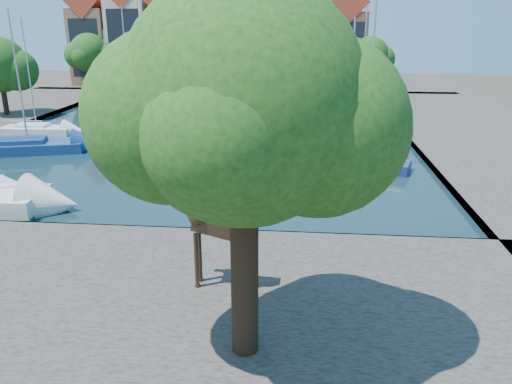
{
  "coord_description": "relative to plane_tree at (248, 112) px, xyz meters",
  "views": [
    {
      "loc": [
        9.01,
        -21.61,
        9.9
      ],
      "look_at": [
        7.17,
        -2.0,
        3.09
      ],
      "focal_mm": 35.0,
      "sensor_mm": 36.0,
      "label": 1
    }
  ],
  "objects": [
    {
      "name": "sailboat_right_b",
      "position": [
        5.83,
        21.49,
        -7.03
      ],
      "size": [
        6.41,
        3.99,
        11.83
      ],
      "color": "navy",
      "rests_on": "water_basin"
    },
    {
      "name": "sailboat_left_d",
      "position": [
        -22.62,
        47.89,
        -7.06
      ],
      "size": [
        5.8,
        3.33,
        8.75
      ],
      "color": "silver",
      "rests_on": "water_basin"
    },
    {
      "name": "townhouse_west_inner",
      "position": [
        -18.12,
        64.99,
        -0.32
      ],
      "size": [
        6.43,
        9.18,
        15.15
      ],
      "color": "silver",
      "rests_on": "far_quay"
    },
    {
      "name": "sailboat_left_b",
      "position": [
        -19.89,
        23.57,
        -7.01
      ],
      "size": [
        8.71,
        5.11,
        10.61
      ],
      "color": "navy",
      "rests_on": "water_basin"
    },
    {
      "name": "sailboat_left_e",
      "position": [
        -21.06,
        50.55,
        -6.95
      ],
      "size": [
        6.04,
        4.07,
        11.52
      ],
      "color": "white",
      "rests_on": "water_basin"
    },
    {
      "name": "townhouse_center",
      "position": [
        -11.62,
        64.99,
        0.69
      ],
      "size": [
        5.44,
        9.18,
        16.93
      ],
      "color": "brown",
      "rests_on": "far_quay"
    },
    {
      "name": "far_tree_mid_east",
      "position": [
        -5.52,
        59.5,
        -2.54
      ],
      "size": [
        7.02,
        5.4,
        7.52
      ],
      "color": "#332114",
      "rests_on": "far_quay"
    },
    {
      "name": "sailboat_right_a",
      "position": [
        4.38,
        19.66,
        -7.1
      ],
      "size": [
        5.3,
        2.2,
        9.99
      ],
      "color": "silver",
      "rests_on": "water_basin"
    },
    {
      "name": "near_quay",
      "position": [
        -7.62,
        2.01,
        -7.42
      ],
      "size": [
        50.0,
        14.0,
        0.5
      ],
      "primitive_type": "cube",
      "color": "#504945",
      "rests_on": "ground"
    },
    {
      "name": "townhouse_west_mid",
      "position": [
        -24.62,
        64.99,
        0.56
      ],
      "size": [
        5.94,
        9.18,
        16.79
      ],
      "color": "beige",
      "rests_on": "far_quay"
    },
    {
      "name": "far_tree_far_east",
      "position": [
        10.48,
        59.5,
        -2.6
      ],
      "size": [
        6.76,
        5.2,
        7.36
      ],
      "color": "#332114",
      "rests_on": "far_quay"
    },
    {
      "name": "right_quay",
      "position": [
        17.38,
        33.01,
        -7.42
      ],
      "size": [
        14.0,
        52.0,
        0.5
      ],
      "primitive_type": "cube",
      "color": "#504945",
      "rests_on": "ground"
    },
    {
      "name": "side_tree_left_far",
      "position": [
        -29.51,
        37.0,
        -2.29
      ],
      "size": [
        7.28,
        5.6,
        7.88
      ],
      "color": "#332114",
      "rests_on": "left_quay"
    },
    {
      "name": "ground",
      "position": [
        -7.62,
        9.01,
        -7.67
      ],
      "size": [
        160.0,
        160.0,
        0.0
      ],
      "primitive_type": "plane",
      "color": "#38332B",
      "rests_on": "ground"
    },
    {
      "name": "sailboat_left_c",
      "position": [
        -22.62,
        30.0,
        -7.09
      ],
      "size": [
        6.38,
        2.48,
        10.03
      ],
      "color": "silver",
      "rests_on": "water_basin"
    },
    {
      "name": "townhouse_west_end",
      "position": [
        -30.62,
        64.99,
        -0.31
      ],
      "size": [
        5.44,
        9.18,
        14.93
      ],
      "color": "#815F46",
      "rests_on": "far_quay"
    },
    {
      "name": "townhouse_east_end",
      "position": [
        7.38,
        64.99,
        -0.56
      ],
      "size": [
        5.44,
        9.18,
        14.43
      ],
      "color": "brown",
      "rests_on": "far_quay"
    },
    {
      "name": "far_tree_mid_west",
      "position": [
        -13.51,
        59.5,
        -2.38
      ],
      "size": [
        7.8,
        6.0,
        8.0
      ],
      "color": "#332114",
      "rests_on": "far_quay"
    },
    {
      "name": "far_tree_far_west",
      "position": [
        -29.51,
        59.5,
        -2.49
      ],
      "size": [
        7.28,
        5.6,
        7.68
      ],
      "color": "#332114",
      "rests_on": "far_quay"
    },
    {
      "name": "sailboat_right_d",
      "position": [
        4.38,
        42.3,
        -6.98
      ],
      "size": [
        5.7,
        3.2,
        9.42
      ],
      "color": "silver",
      "rests_on": "water_basin"
    },
    {
      "name": "far_tree_east",
      "position": [
        2.49,
        59.5,
        -2.43
      ],
      "size": [
        7.54,
        5.8,
        7.84
      ],
      "color": "#332114",
      "rests_on": "far_quay"
    },
    {
      "name": "townhouse_east_mid",
      "position": [
        0.88,
        64.99,
        0.43
      ],
      "size": [
        6.43,
        9.18,
        16.65
      ],
      "color": "beige",
      "rests_on": "far_quay"
    },
    {
      "name": "giraffe_statue",
      "position": [
        -1.71,
        3.71,
        -4.64
      ],
      "size": [
        3.61,
        0.71,
        5.15
      ],
      "color": "#38281C",
      "rests_on": "near_quay"
    },
    {
      "name": "far_quay",
      "position": [
        -7.62,
        65.01,
        -7.42
      ],
      "size": [
        60.0,
        16.0,
        0.5
      ],
      "primitive_type": "cube",
      "color": "#504945",
      "rests_on": "ground"
    },
    {
      "name": "water_basin",
      "position": [
        -7.62,
        33.01,
        -7.63
      ],
      "size": [
        38.0,
        50.0,
        0.08
      ],
      "primitive_type": "cube",
      "color": "black",
      "rests_on": "ground"
    },
    {
      "name": "sailboat_right_c",
      "position": [
        7.38,
        40.26,
        -6.98
      ],
      "size": [
        5.61,
        2.97,
        11.29
      ],
      "color": "white",
      "rests_on": "water_basin"
    },
    {
      "name": "townhouse_east_inner",
      "position": [
        -5.62,
        64.99,
        0.06
      ],
      "size": [
        5.94,
        9.18,
        15.79
      ],
      "color": "tan",
      "rests_on": "far_quay"
    },
    {
      "name": "plane_tree",
      "position": [
        0.0,
        0.0,
        0.0
      ],
      "size": [
        8.32,
        6.4,
        10.62
      ],
      "color": "#332114",
      "rests_on": "near_quay"
    },
    {
      "name": "far_tree_west",
      "position": [
        -21.52,
        59.5,
        -2.6
      ],
      "size": [
        6.76,
        5.2,
        7.36
      ],
      "color": "#332114",
      "rests_on": "far_quay"
    }
  ]
}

